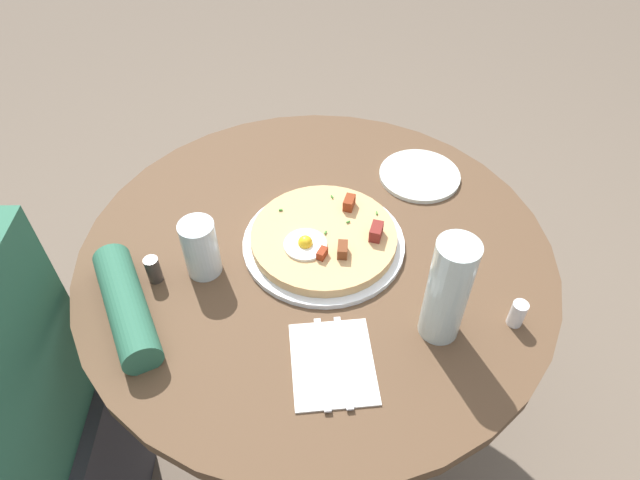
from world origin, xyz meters
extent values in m
plane|color=#6B5B4C|center=(0.00, 0.00, 0.00)|extent=(6.00, 6.00, 0.00)
cylinder|color=brown|center=(0.00, 0.00, 0.70)|extent=(0.97, 0.97, 0.03)
cylinder|color=#333338|center=(0.00, 0.00, 0.34)|extent=(0.12, 0.12, 0.69)
cylinder|color=#333338|center=(0.00, 0.00, 0.01)|extent=(0.44, 0.44, 0.02)
cylinder|color=#2D664C|center=(0.16, -0.34, 0.75)|extent=(0.27, 0.17, 0.07)
cylinder|color=white|center=(-0.01, 0.02, 0.72)|extent=(0.33, 0.33, 0.01)
cylinder|color=tan|center=(-0.01, 0.02, 0.74)|extent=(0.30, 0.30, 0.02)
cylinder|color=white|center=(0.02, -0.02, 0.76)|extent=(0.09, 0.09, 0.01)
sphere|color=yellow|center=(0.02, -0.02, 0.76)|extent=(0.03, 0.03, 0.03)
cube|color=maroon|center=(-0.09, 0.07, 0.77)|extent=(0.04, 0.03, 0.02)
cube|color=maroon|center=(0.00, 0.12, 0.77)|extent=(0.04, 0.03, 0.03)
cube|color=brown|center=(0.05, 0.05, 0.76)|extent=(0.04, 0.02, 0.02)
cube|color=maroon|center=(0.05, 0.01, 0.76)|extent=(0.03, 0.02, 0.02)
cube|color=#387F2D|center=(-0.04, 0.07, 0.76)|extent=(0.01, 0.01, 0.00)
cube|color=#387F2D|center=(-0.01, 0.02, 0.76)|extent=(0.01, 0.01, 0.00)
cube|color=#387F2D|center=(-0.08, -0.07, 0.76)|extent=(0.00, 0.01, 0.00)
cube|color=#387F2D|center=(-0.07, 0.13, 0.76)|extent=(0.01, 0.00, 0.00)
cube|color=#387F2D|center=(-0.12, 0.04, 0.76)|extent=(0.01, 0.01, 0.00)
cylinder|color=silver|center=(-0.22, 0.24, 0.72)|extent=(0.19, 0.19, 0.01)
cube|color=white|center=(0.27, 0.02, 0.72)|extent=(0.18, 0.15, 0.00)
cube|color=silver|center=(0.27, 0.01, 0.73)|extent=(0.18, 0.03, 0.00)
cube|color=silver|center=(0.27, 0.04, 0.73)|extent=(0.18, 0.03, 0.00)
cylinder|color=silver|center=(0.05, -0.22, 0.78)|extent=(0.07, 0.07, 0.12)
cylinder|color=silver|center=(0.20, 0.22, 0.83)|extent=(0.07, 0.07, 0.22)
cylinder|color=white|center=(0.19, 0.36, 0.75)|extent=(0.03, 0.03, 0.05)
cylinder|color=#3F3833|center=(0.08, -0.31, 0.75)|extent=(0.03, 0.03, 0.06)
camera|label=1|loc=(0.77, -0.01, 1.55)|focal=31.00mm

